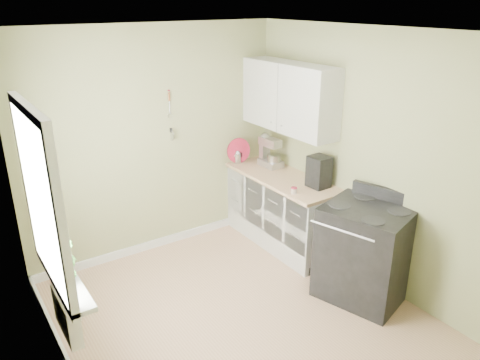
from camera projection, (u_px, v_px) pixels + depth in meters
floor at (241, 320)px, 4.59m from camera, size 3.20×3.60×0.02m
ceiling at (242, 30)px, 3.60m from camera, size 3.20×3.60×0.02m
wall_back at (155, 143)px, 5.50m from camera, size 3.20×0.02×2.70m
wall_left at (51, 243)px, 3.26m from camera, size 0.02×3.60×2.70m
wall_right at (367, 159)px, 4.94m from camera, size 0.02×3.60×2.70m
base_cabinets at (282, 211)px, 5.88m from camera, size 0.60×1.60×0.87m
countertop at (283, 178)px, 5.71m from camera, size 0.64×1.60×0.04m
upper_cabinets at (289, 97)px, 5.51m from camera, size 0.35×1.40×0.80m
window at (41, 201)px, 3.43m from camera, size 0.06×1.14×1.44m
window_sill at (63, 276)px, 3.71m from camera, size 0.18×1.14×0.04m
radiator at (67, 315)px, 3.78m from camera, size 0.12×0.50×0.35m
wall_utensils at (171, 123)px, 5.50m from camera, size 0.02×0.14×0.58m
stove at (364, 252)px, 4.79m from camera, size 0.93×0.99×1.14m
stand_mixer at (270, 153)px, 6.00m from camera, size 0.22×0.35×0.41m
kettle at (237, 157)px, 6.13m from camera, size 0.17×0.10×0.17m
coffee_maker at (319, 173)px, 5.33m from camera, size 0.22×0.24×0.37m
red_tray at (239, 151)px, 6.11m from camera, size 0.34×0.09×0.33m
jar at (294, 190)px, 5.18m from camera, size 0.07×0.07×0.08m
plant_a at (68, 266)px, 3.51m from camera, size 0.20×0.21×0.33m
plant_b at (64, 259)px, 3.60m from camera, size 0.16×0.20×0.33m
plant_c at (50, 239)px, 3.96m from camera, size 0.20×0.20×0.28m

